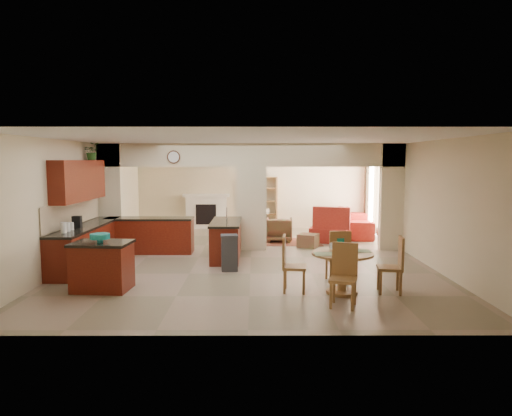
{
  "coord_description": "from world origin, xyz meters",
  "views": [
    {
      "loc": [
        0.1,
        -10.97,
        2.37
      ],
      "look_at": [
        0.12,
        0.3,
        1.19
      ],
      "focal_mm": 32.0,
      "sensor_mm": 36.0,
      "label": 1
    }
  ],
  "objects_px": {
    "sofa": "(355,222)",
    "armchair": "(279,230)",
    "dining_table": "(342,266)",
    "kitchen_island": "(102,266)"
  },
  "relations": [
    {
      "from": "sofa",
      "to": "armchair",
      "type": "distance_m",
      "value": 2.8
    },
    {
      "from": "dining_table",
      "to": "armchair",
      "type": "distance_m",
      "value": 5.33
    },
    {
      "from": "dining_table",
      "to": "sofa",
      "type": "xyz_separation_m",
      "value": [
        1.65,
        6.53,
        -0.1
      ]
    },
    {
      "from": "kitchen_island",
      "to": "armchair",
      "type": "height_order",
      "value": "kitchen_island"
    },
    {
      "from": "armchair",
      "to": "kitchen_island",
      "type": "bearing_deg",
      "value": 59.02
    },
    {
      "from": "sofa",
      "to": "dining_table",
      "type": "bearing_deg",
      "value": 176.31
    },
    {
      "from": "kitchen_island",
      "to": "armchair",
      "type": "bearing_deg",
      "value": 59.56
    },
    {
      "from": "kitchen_island",
      "to": "dining_table",
      "type": "bearing_deg",
      "value": 1.32
    },
    {
      "from": "kitchen_island",
      "to": "dining_table",
      "type": "height_order",
      "value": "kitchen_island"
    },
    {
      "from": "kitchen_island",
      "to": "sofa",
      "type": "distance_m",
      "value": 8.69
    }
  ]
}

